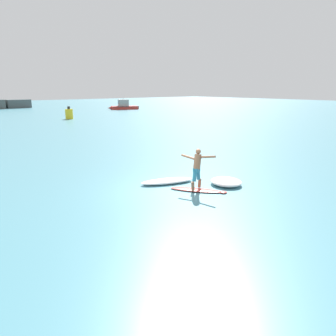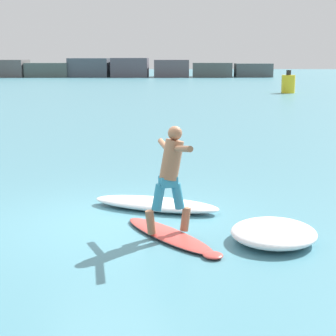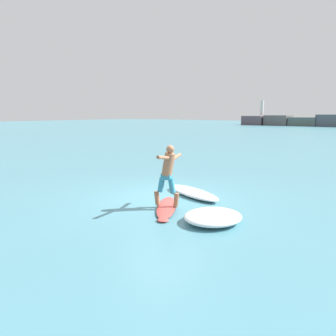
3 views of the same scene
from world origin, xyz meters
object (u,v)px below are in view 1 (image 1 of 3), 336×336
object	(u,v)px
surfboard	(197,190)
channel_marker_buoy	(69,114)
fishing_boat_near_jetty	(124,106)
surfer	(197,166)

from	to	relation	value
surfboard	channel_marker_buoy	bearing A→B (deg)	74.66
surfboard	fishing_boat_near_jetty	bearing A→B (deg)	60.68
surfer	channel_marker_buoy	size ratio (longest dim) A/B	1.00
surfer	fishing_boat_near_jetty	xyz separation A→B (m)	(25.25, 44.95, -0.42)
surfer	channel_marker_buoy	xyz separation A→B (m)	(9.05, 33.00, -0.37)
surfboard	channel_marker_buoy	world-z (taller)	channel_marker_buoy
fishing_boat_near_jetty	channel_marker_buoy	size ratio (longest dim) A/B	3.50
surfboard	surfer	xyz separation A→B (m)	(0.02, 0.05, 1.00)
surfer	fishing_boat_near_jetty	size ratio (longest dim) A/B	0.28
fishing_boat_near_jetty	channel_marker_buoy	world-z (taller)	fishing_boat_near_jetty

